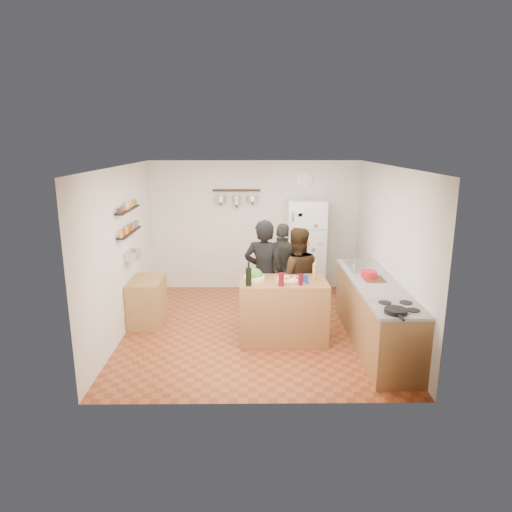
{
  "coord_description": "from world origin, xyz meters",
  "views": [
    {
      "loc": [
        -0.07,
        -6.64,
        2.85
      ],
      "look_at": [
        0.0,
        0.1,
        1.15
      ],
      "focal_mm": 32.0,
      "sensor_mm": 36.0,
      "label": 1
    }
  ],
  "objects_px": {
    "skillet": "(396,311)",
    "person_left": "(264,274)",
    "person_center": "(296,278)",
    "prep_island": "(283,310)",
    "counter_run": "(375,314)",
    "fridge": "(305,247)",
    "person_back": "(283,269)",
    "wall_clock": "(305,179)",
    "side_table": "(147,301)",
    "red_bowl": "(369,274)",
    "salad_bowl": "(254,278)",
    "salt_canister": "(306,279)",
    "wine_bottle": "(249,277)",
    "pepper_mill": "(315,273)"
  },
  "relations": [
    {
      "from": "person_center",
      "to": "skillet",
      "type": "xyz_separation_m",
      "value": [
        0.98,
        -1.85,
        0.16
      ]
    },
    {
      "from": "salt_canister",
      "to": "red_bowl",
      "type": "xyz_separation_m",
      "value": [
        0.96,
        0.25,
        -0.01
      ]
    },
    {
      "from": "salad_bowl",
      "to": "red_bowl",
      "type": "relative_size",
      "value": 1.36
    },
    {
      "from": "counter_run",
      "to": "person_back",
      "type": "bearing_deg",
      "value": 135.17
    },
    {
      "from": "wine_bottle",
      "to": "person_center",
      "type": "height_order",
      "value": "person_center"
    },
    {
      "from": "counter_run",
      "to": "red_bowl",
      "type": "bearing_deg",
      "value": 99.97
    },
    {
      "from": "salad_bowl",
      "to": "fridge",
      "type": "height_order",
      "value": "fridge"
    },
    {
      "from": "salt_canister",
      "to": "red_bowl",
      "type": "bearing_deg",
      "value": 14.56
    },
    {
      "from": "pepper_mill",
      "to": "side_table",
      "type": "height_order",
      "value": "pepper_mill"
    },
    {
      "from": "person_back",
      "to": "fridge",
      "type": "height_order",
      "value": "fridge"
    },
    {
      "from": "prep_island",
      "to": "salt_canister",
      "type": "xyz_separation_m",
      "value": [
        0.3,
        -0.12,
        0.52
      ]
    },
    {
      "from": "wine_bottle",
      "to": "person_back",
      "type": "height_order",
      "value": "person_back"
    },
    {
      "from": "person_center",
      "to": "side_table",
      "type": "height_order",
      "value": "person_center"
    },
    {
      "from": "salad_bowl",
      "to": "person_left",
      "type": "xyz_separation_m",
      "value": [
        0.15,
        0.45,
        -0.08
      ]
    },
    {
      "from": "red_bowl",
      "to": "person_back",
      "type": "bearing_deg",
      "value": 141.44
    },
    {
      "from": "person_center",
      "to": "side_table",
      "type": "xyz_separation_m",
      "value": [
        -2.36,
        0.12,
        -0.42
      ]
    },
    {
      "from": "prep_island",
      "to": "side_table",
      "type": "distance_m",
      "value": 2.23
    },
    {
      "from": "counter_run",
      "to": "red_bowl",
      "type": "relative_size",
      "value": 11.66
    },
    {
      "from": "salad_bowl",
      "to": "wine_bottle",
      "type": "bearing_deg",
      "value": -106.5
    },
    {
      "from": "salt_canister",
      "to": "wall_clock",
      "type": "xyz_separation_m",
      "value": [
        0.26,
        2.59,
        1.18
      ]
    },
    {
      "from": "salad_bowl",
      "to": "wall_clock",
      "type": "distance_m",
      "value": 2.88
    },
    {
      "from": "wine_bottle",
      "to": "counter_run",
      "type": "bearing_deg",
      "value": 2.05
    },
    {
      "from": "salad_bowl",
      "to": "side_table",
      "type": "relative_size",
      "value": 0.38
    },
    {
      "from": "person_left",
      "to": "wall_clock",
      "type": "distance_m",
      "value": 2.5
    },
    {
      "from": "red_bowl",
      "to": "wall_clock",
      "type": "relative_size",
      "value": 0.75
    },
    {
      "from": "wall_clock",
      "to": "skillet",
      "type": "bearing_deg",
      "value": -80.25
    },
    {
      "from": "counter_run",
      "to": "fridge",
      "type": "distance_m",
      "value": 2.46
    },
    {
      "from": "pepper_mill",
      "to": "red_bowl",
      "type": "xyz_separation_m",
      "value": [
        0.81,
        0.08,
        -0.04
      ]
    },
    {
      "from": "salad_bowl",
      "to": "person_center",
      "type": "relative_size",
      "value": 0.19
    },
    {
      "from": "fridge",
      "to": "red_bowl",
      "type": "bearing_deg",
      "value": -70.85
    },
    {
      "from": "skillet",
      "to": "wall_clock",
      "type": "xyz_separation_m",
      "value": [
        -0.65,
        3.78,
        1.2
      ]
    },
    {
      "from": "skillet",
      "to": "red_bowl",
      "type": "height_order",
      "value": "red_bowl"
    },
    {
      "from": "person_left",
      "to": "skillet",
      "type": "bearing_deg",
      "value": 142.18
    },
    {
      "from": "salad_bowl",
      "to": "salt_canister",
      "type": "xyz_separation_m",
      "value": [
        0.72,
        -0.17,
        0.03
      ]
    },
    {
      "from": "person_center",
      "to": "fridge",
      "type": "bearing_deg",
      "value": -104.71
    },
    {
      "from": "skillet",
      "to": "person_left",
      "type": "bearing_deg",
      "value": 129.16
    },
    {
      "from": "pepper_mill",
      "to": "person_back",
      "type": "distance_m",
      "value": 1.12
    },
    {
      "from": "prep_island",
      "to": "person_center",
      "type": "bearing_deg",
      "value": 66.77
    },
    {
      "from": "prep_island",
      "to": "wine_bottle",
      "type": "height_order",
      "value": "wine_bottle"
    },
    {
      "from": "wall_clock",
      "to": "side_table",
      "type": "xyz_separation_m",
      "value": [
        -2.69,
        -1.81,
        -1.78
      ]
    },
    {
      "from": "prep_island",
      "to": "person_left",
      "type": "xyz_separation_m",
      "value": [
        -0.27,
        0.5,
        0.4
      ]
    },
    {
      "from": "wall_clock",
      "to": "counter_run",
      "type": "bearing_deg",
      "value": -74.08
    },
    {
      "from": "prep_island",
      "to": "person_center",
      "type": "height_order",
      "value": "person_center"
    },
    {
      "from": "salad_bowl",
      "to": "side_table",
      "type": "distance_m",
      "value": 1.91
    },
    {
      "from": "wine_bottle",
      "to": "pepper_mill",
      "type": "height_order",
      "value": "wine_bottle"
    },
    {
      "from": "person_back",
      "to": "counter_run",
      "type": "relative_size",
      "value": 0.59
    },
    {
      "from": "salt_canister",
      "to": "counter_run",
      "type": "height_order",
      "value": "salt_canister"
    },
    {
      "from": "salt_canister",
      "to": "fridge",
      "type": "distance_m",
      "value": 2.28
    },
    {
      "from": "red_bowl",
      "to": "person_center",
      "type": "bearing_deg",
      "value": 157.92
    },
    {
      "from": "wine_bottle",
      "to": "red_bowl",
      "type": "height_order",
      "value": "wine_bottle"
    }
  ]
}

